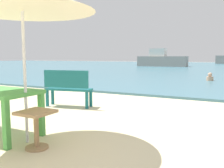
{
  "coord_description": "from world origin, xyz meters",
  "views": [
    {
      "loc": [
        2.25,
        -2.47,
        1.29
      ],
      "look_at": [
        -0.61,
        3.0,
        0.6
      ],
      "focal_mm": 39.33,
      "sensor_mm": 36.0,
      "label": 1
    }
  ],
  "objects": [
    {
      "name": "boat_tanker",
      "position": [
        -6.6,
        27.94,
        0.88
      ],
      "size": [
        6.14,
        1.67,
        2.23
      ],
      "color": "gray",
      "rests_on": "sea_water"
    },
    {
      "name": "ground_plane",
      "position": [
        0.0,
        0.0,
        0.0
      ],
      "size": [
        120.0,
        120.0,
        0.0
      ],
      "primitive_type": "plane",
      "color": "beige"
    },
    {
      "name": "bench_teal_center",
      "position": [
        -1.63,
        2.51,
        0.54
      ],
      "size": [
        1.25,
        0.6,
        0.95
      ],
      "color": "#196066",
      "rests_on": "ground_plane"
    },
    {
      "name": "side_table_wood",
      "position": [
        -0.24,
        -0.0,
        0.35
      ],
      "size": [
        0.44,
        0.44,
        0.54
      ],
      "color": "#9E7A51",
      "rests_on": "ground_plane"
    },
    {
      "name": "swimmer_person",
      "position": [
        0.92,
        10.83,
        0.24
      ],
      "size": [
        0.34,
        0.34,
        0.41
      ],
      "color": "tan",
      "rests_on": "sea_water"
    },
    {
      "name": "sea_water",
      "position": [
        0.0,
        30.0,
        0.04
      ],
      "size": [
        120.0,
        50.0,
        0.08
      ],
      "primitive_type": "cube",
      "color": "teal",
      "rests_on": "ground_plane"
    }
  ]
}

